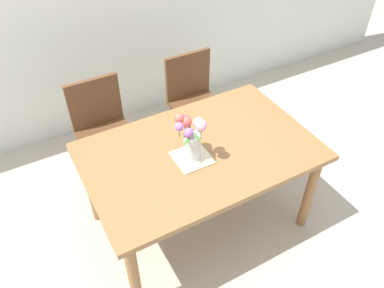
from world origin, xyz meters
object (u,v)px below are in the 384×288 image
dining_table (200,160)px  flower_vase (191,135)px  chair_left (103,127)px  chair_right (194,98)px

dining_table → flower_vase: flower_vase is taller
chair_left → flower_vase: size_ratio=2.79×
chair_left → flower_vase: 1.01m
dining_table → chair_right: bearing=63.2°
chair_left → chair_right: bearing=-180.0°
chair_left → chair_right: same height
chair_right → dining_table: bearing=63.2°
chair_left → chair_right: (0.84, 0.00, 0.00)m
dining_table → chair_left: bearing=116.8°
chair_left → chair_right: 0.84m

